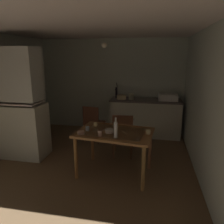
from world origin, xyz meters
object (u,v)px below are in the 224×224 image
Objects in this scene: mixing_bowl_counter at (121,97)px; glass_bottle at (116,129)px; dining_table at (115,137)px; chair_far_side at (123,134)px; mug_tall at (148,132)px; hutch_cabinet at (20,108)px; serving_bowl_wide at (109,131)px; sink_basin at (168,97)px; hand_pump at (116,91)px; chair_by_counter at (93,122)px.

mixing_bowl_counter is 2.18m from glass_bottle.
chair_far_side is at bearing 85.62° from dining_table.
mixing_bowl_counter reaches higher than mug_tall.
mixing_bowl_counter is (1.71, 1.58, -0.03)m from hutch_cabinet.
mixing_bowl_counter is 1.38m from chair_far_side.
mug_tall is (0.53, -0.00, 0.12)m from dining_table.
glass_bottle is at bearing -152.12° from mug_tall.
serving_bowl_wide is at bearing 125.05° from glass_bottle.
mug_tall is (-0.41, -1.97, -0.20)m from sink_basin.
hutch_cabinet is 2.29m from hand_pump.
dining_table is (1.88, -0.33, -0.32)m from hutch_cabinet.
hand_pump is 2.30m from glass_bottle.
hand_pump reaches higher than mug_tall.
dining_table is at bearing 179.63° from mug_tall.
mug_tall is (0.48, -0.64, 0.30)m from chair_far_side.
sink_basin is 1.13× the size of hand_pump.
glass_bottle is (1.94, -0.59, -0.10)m from hutch_cabinet.
sink_basin is 1.26m from hand_pump.
chair_far_side is 2.83× the size of glass_bottle.
hutch_cabinet is at bearing 172.06° from mug_tall.
glass_bottle is at bearing -54.95° from serving_bowl_wide.
serving_bowl_wide is (-0.08, -0.06, 0.12)m from dining_table.
hutch_cabinet is at bearing 167.76° from serving_bowl_wide.
hutch_cabinet is 1.58m from chair_by_counter.
chair_by_counter is at bearing -157.70° from sink_basin.
chair_by_counter is 2.75× the size of glass_bottle.
chair_far_side is at bearing 79.82° from serving_bowl_wide.
glass_bottle is (0.01, -0.89, 0.40)m from chair_far_side.
serving_bowl_wide is at bearing -116.68° from sink_basin.
sink_basin is at bearing 68.36° from glass_bottle.
glass_bottle is at bearing -89.27° from chair_far_side.
chair_far_side is at bearing -75.08° from hand_pump.
hand_pump is 0.30× the size of dining_table.
chair_far_side is 1.03× the size of chair_by_counter.
hand_pump is at bearing 104.92° from chair_far_side.
sink_basin is 2.27m from serving_bowl_wide.
sink_basin reaches higher than chair_by_counter.
serving_bowl_wide reaches higher than dining_table.
hand_pump is (-1.26, 0.05, 0.09)m from sink_basin.
hutch_cabinet is 1.85m from serving_bowl_wide.
hutch_cabinet is 28.40× the size of mug_tall.
chair_far_side is 0.98m from glass_bottle.
dining_table is 1.51× the size of chair_by_counter.
chair_far_side is at bearing -123.92° from sink_basin.
sink_basin is 1.87m from chair_by_counter.
sink_basin is at bearing 22.30° from chair_by_counter.
dining_table is 9.30× the size of serving_bowl_wide.
dining_table is at bearing -10.04° from hutch_cabinet.
hutch_cabinet is 4.73× the size of sink_basin.
hutch_cabinet is 2.38× the size of chair_far_side.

